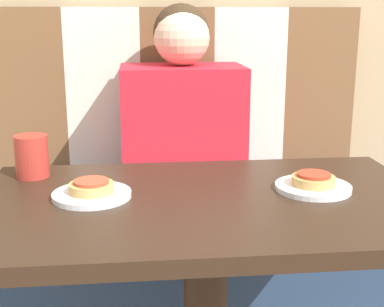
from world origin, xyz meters
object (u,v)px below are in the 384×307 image
object	(u,v)px
plate_right	(313,187)
pizza_right	(313,180)
pizza_left	(91,187)
drinking_cup	(32,156)
plate_left	(92,195)
person	(182,119)

from	to	relation	value
plate_right	pizza_right	xyz separation A→B (m)	(-0.00, 0.00, 0.02)
pizza_left	pizza_right	size ratio (longest dim) A/B	1.00
plate_right	drinking_cup	size ratio (longest dim) A/B	1.66
plate_left	pizza_right	bearing A→B (deg)	0.00
person	pizza_right	bearing A→B (deg)	-66.68
person	drinking_cup	bearing A→B (deg)	-134.92
pizza_right	person	bearing A→B (deg)	113.32
plate_left	drinking_cup	xyz separation A→B (m)	(-0.15, 0.17, 0.05)
plate_right	pizza_right	distance (m)	0.02
plate_left	drinking_cup	size ratio (longest dim) A/B	1.66
plate_right	drinking_cup	xyz separation A→B (m)	(-0.65, 0.17, 0.05)
person	pizza_left	xyz separation A→B (m)	(-0.25, -0.57, -0.03)
person	pizza_left	distance (m)	0.62
person	plate_left	size ratio (longest dim) A/B	3.83
person	drinking_cup	size ratio (longest dim) A/B	6.35
pizza_right	drinking_cup	xyz separation A→B (m)	(-0.65, 0.17, 0.03)
plate_right	pizza_left	size ratio (longest dim) A/B	1.76
person	drinking_cup	xyz separation A→B (m)	(-0.40, -0.40, -0.01)
plate_right	pizza_left	distance (m)	0.49
drinking_cup	plate_left	bearing A→B (deg)	-47.66
pizza_left	pizza_right	world-z (taller)	same
plate_left	pizza_left	world-z (taller)	pizza_left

